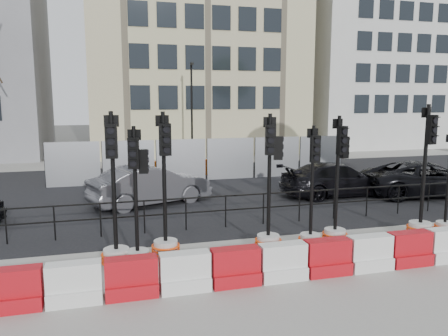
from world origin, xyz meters
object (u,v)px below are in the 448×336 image
object	(u,v)px
traffic_signal_a	(116,236)
traffic_signal_d	(269,219)
traffic_signal_h	(446,214)
car_c	(337,180)

from	to	relation	value
traffic_signal_a	traffic_signal_d	world-z (taller)	traffic_signal_a
traffic_signal_d	traffic_signal_h	bearing A→B (deg)	14.41
traffic_signal_a	car_c	distance (m)	10.25
traffic_signal_d	traffic_signal_h	size ratio (longest dim) A/B	1.19
traffic_signal_d	car_c	size ratio (longest dim) A/B	0.74
traffic_signal_d	traffic_signal_h	xyz separation A→B (m)	(5.39, 0.02, -0.22)
car_c	traffic_signal_d	bearing A→B (deg)	134.49
traffic_signal_d	car_c	distance (m)	7.28
traffic_signal_a	car_c	bearing A→B (deg)	37.58
traffic_signal_d	car_c	bearing A→B (deg)	61.45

